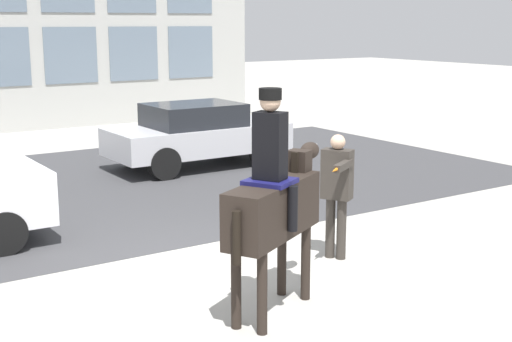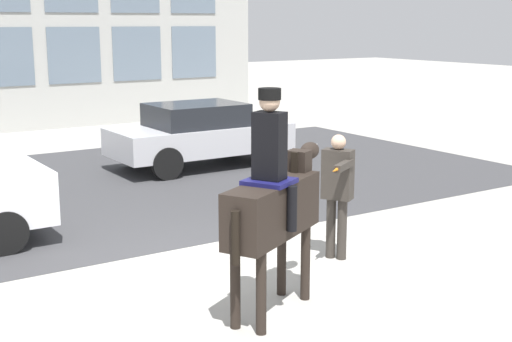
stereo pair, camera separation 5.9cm
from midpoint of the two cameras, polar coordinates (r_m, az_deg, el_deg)
The scene contains 5 objects.
ground_plane at distance 9.75m, azimuth -5.79°, elevation -7.21°, with size 80.00×80.00×0.00m, color #9E9B93.
road_surface at distance 13.99m, azimuth -14.77°, elevation -1.64°, with size 18.47×8.50×0.01m.
mounted_horse_lead at distance 7.72m, azimuth 1.65°, elevation -2.50°, with size 1.80×1.17×2.50m.
pedestrian_bystander at distance 9.61m, azimuth 6.72°, elevation -1.27°, with size 0.73×0.77×1.71m.
street_car_far_lane at distance 15.81m, azimuth -4.45°, elevation 3.01°, with size 3.95×1.81×1.42m.
Camera 2 is at (-4.16, -8.23, 3.18)m, focal length 50.00 mm.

